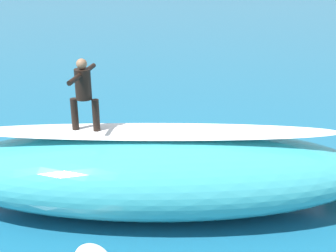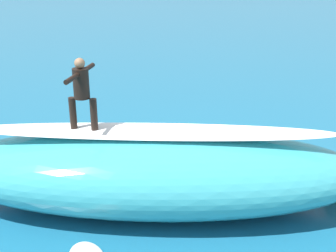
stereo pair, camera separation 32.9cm
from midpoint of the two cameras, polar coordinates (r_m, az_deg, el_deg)
ground_plane at (r=11.83m, az=1.98°, el=-5.97°), size 120.00×120.00×0.00m
wave_crest at (r=9.83m, az=-2.73°, el=-5.94°), size 9.77×4.18×1.84m
wave_foam_lip at (r=9.43m, az=-2.83°, el=-0.74°), size 8.10×2.13×0.08m
surfboard_riding at (r=9.62m, az=-11.49°, el=-0.75°), size 1.82×0.57×0.06m
surfer_riding at (r=9.32m, az=-11.91°, el=4.63°), size 0.62×1.48×1.56m
surfboard_paddling at (r=13.26m, az=6.89°, el=-2.85°), size 1.44×2.19×0.06m
surfer_paddling at (r=13.30m, az=6.68°, el=-1.95°), size 0.99×1.69×0.32m
foam_patch_mid at (r=11.84m, az=-9.75°, el=-5.93°), size 0.87×0.80×0.12m
foam_patch_far at (r=12.03m, az=-9.19°, el=-5.30°), size 0.83×0.67×0.17m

